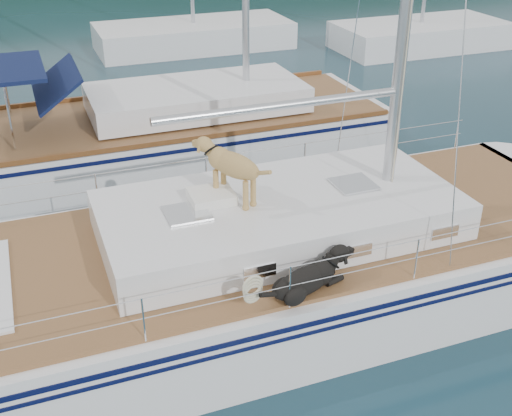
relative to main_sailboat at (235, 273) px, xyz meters
name	(u,v)px	position (x,y,z in m)	size (l,w,h in m)	color
ground	(230,310)	(-0.09, 0.00, -0.68)	(120.00, 120.00, 0.00)	#0E262B
main_sailboat	(235,273)	(0.00, 0.00, 0.00)	(12.00, 3.83, 14.01)	white
neighbor_sailboat	(152,137)	(0.07, 5.96, -0.05)	(11.00, 3.50, 13.30)	white
bg_boat_center	(194,36)	(3.91, 16.00, -0.23)	(7.20, 3.00, 11.65)	white
bg_boat_east	(420,36)	(11.91, 13.00, -0.22)	(6.40, 3.00, 11.65)	white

